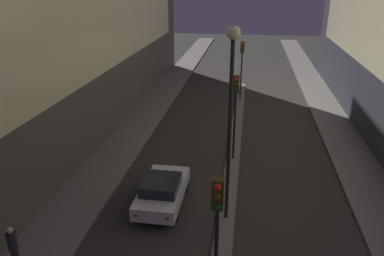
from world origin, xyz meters
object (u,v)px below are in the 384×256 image
traffic_light_mid (236,99)px  car_left_lane (162,191)px  street_lamp (231,96)px  pedestrian_on_left_sidewalk (13,246)px  traffic_light_near (217,221)px  traffic_light_far (242,58)px

traffic_light_mid → car_left_lane: (-2.96, -5.05, -2.90)m
street_lamp → pedestrian_on_left_sidewalk: street_lamp is taller
traffic_light_near → traffic_light_mid: (0.00, 10.97, 0.00)m
street_lamp → car_left_lane: 5.71m
traffic_light_mid → street_lamp: street_lamp is taller
traffic_light_far → pedestrian_on_left_sidewalk: size_ratio=2.90×
traffic_light_mid → traffic_light_far: 11.46m
traffic_light_near → pedestrian_on_left_sidewalk: 7.70m
traffic_light_far → street_lamp: bearing=-90.0°
street_lamp → pedestrian_on_left_sidewalk: (-7.16, -4.15, -4.55)m
traffic_light_mid → car_left_lane: size_ratio=1.20×
traffic_light_far → traffic_light_near: bearing=-90.0°
car_left_lane → street_lamp: bearing=-13.0°
traffic_light_mid → traffic_light_far: (0.00, 11.46, 0.00)m
traffic_light_far → street_lamp: 17.31m
street_lamp → traffic_light_mid: bearing=90.0°
traffic_light_far → pedestrian_on_left_sidewalk: bearing=-108.5°
traffic_light_mid → car_left_lane: traffic_light_mid is taller
street_lamp → car_left_lane: (-2.96, 0.68, -4.83)m
traffic_light_mid → street_lamp: (0.00, -5.73, 1.93)m
traffic_light_far → pedestrian_on_left_sidewalk: (-7.16, -21.35, -2.62)m
traffic_light_near → pedestrian_on_left_sidewalk: size_ratio=2.90×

